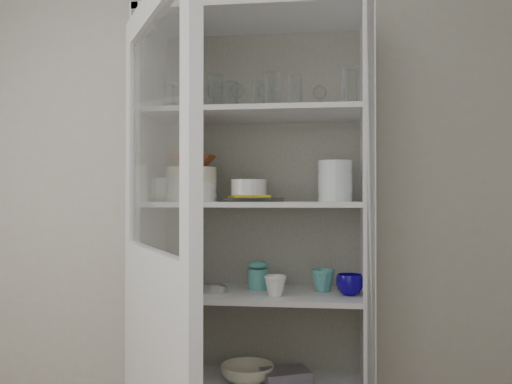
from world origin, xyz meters
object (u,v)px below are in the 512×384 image
Objects in this scene: plate_stack_back at (174,190)px; glass_platter at (249,200)px; cream_dish at (247,373)px; tin_box at (285,377)px; terracotta_bowl at (192,161)px; grey_bowl_stack at (335,181)px; goblet_2 at (265,98)px; mug_teal at (323,280)px; pantry_cabinet at (258,272)px; plate_stack_front at (191,192)px; mug_white at (275,286)px; goblet_1 at (237,98)px; mug_blue at (350,285)px; white_ramekin at (249,187)px; cream_bowl at (192,175)px; teal_jar at (258,277)px; cupboard_door at (156,317)px; yellow_trivet at (249,196)px; measuring_cups at (212,288)px; white_canister at (170,273)px; goblet_3 at (320,99)px; goblet_0 at (215,98)px.

plate_stack_back reaches higher than glass_platter.
cream_dish is 1.16× the size of tin_box.
terracotta_bowl is 0.64m from grey_bowl_stack.
goblet_2 is 0.88m from mug_teal.
pantry_cabinet reaches higher than cream_dish.
plate_stack_front is 0.26m from glass_platter.
mug_white is at bearing -36.70° from cream_dish.
goblet_1 is at bearing 161.41° from pantry_cabinet.
pantry_cabinet is 10.28× the size of tin_box.
mug_blue is (0.51, -0.14, -0.84)m from goblet_1.
cream_dish is (-0.00, -0.01, -0.83)m from white_ramekin.
cream_bowl is 1.96× the size of mug_blue.
goblet_2 is 0.83m from teal_jar.
grey_bowl_stack reaches higher than teal_jar.
pantry_cabinet reaches higher than glass_platter.
pantry_cabinet reaches higher than teal_jar.
goblet_2 reaches higher than glass_platter.
glass_platter reaches higher than cream_dish.
cream_bowl is 0.70× the size of glass_platter.
grey_bowl_stack is 1.71× the size of mug_teal.
cupboard_door is 0.72m from teal_jar.
grey_bowl_stack is (0.38, -0.01, 0.07)m from yellow_trivet.
mug_blue is at bearing -6.76° from white_ramekin.
plate_stack_back is at bearing 127.71° from terracotta_bowl.
cupboard_door is 8.96× the size of cream_bowl.
yellow_trivet is 1.40× the size of mug_blue.
mug_white is (0.13, -0.11, -0.42)m from white_ramekin.
white_canister is at bearing 157.48° from measuring_cups.
plate_stack_front is at bearing -169.50° from white_ramekin.
goblet_2 is at bearing 25.07° from cream_bowl.
mug_teal reaches higher than mug_blue.
tin_box is at bearing -6.53° from white_canister.
goblet_3 is at bearing 13.13° from teal_jar.
goblet_3 reaches higher than white_ramekin.
teal_jar is at bearing 126.91° from cupboard_door.
yellow_trivet is at bearing -122.39° from pantry_cabinet.
goblet_3 is 0.95× the size of yellow_trivet.
terracotta_bowl is (-0.07, -0.16, -0.31)m from goblet_0.
teal_jar reaches higher than mug_blue.
teal_jar is at bearing 27.82° from measuring_cups.
tin_box is at bearing 2.98° from cream_bowl.
cream_bowl is 2.37× the size of mug_white.
teal_jar is at bearing 107.75° from mug_white.
mug_blue is (0.70, -0.01, -0.47)m from cream_bowl.
teal_jar is (-0.29, 0.02, 0.01)m from mug_teal.
cream_bowl is 0.26m from white_ramekin.
plate_stack_front reaches higher than mug_teal.
white_canister is at bearing -177.67° from pantry_cabinet.
cupboard_door is 13.17× the size of goblet_3.
goblet_1 is 0.75× the size of plate_stack_front.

